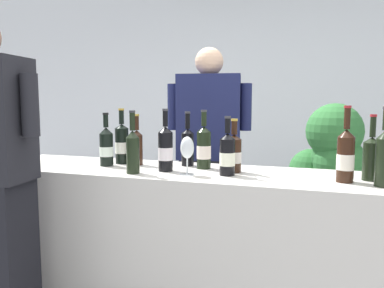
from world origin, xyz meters
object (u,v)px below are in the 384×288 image
at_px(wine_bottle_8, 371,157).
at_px(wine_bottle_9, 346,155).
at_px(wine_bottle_1, 227,154).
at_px(wine_bottle_10, 204,147).
at_px(wine_bottle_11, 133,150).
at_px(wine_bottle_4, 234,153).
at_px(wine_glass, 187,149).
at_px(wine_bottle_5, 137,146).
at_px(wine_bottle_7, 188,146).
at_px(wine_bottle_6, 106,147).
at_px(wine_bottle_2, 122,144).
at_px(person_server, 209,170).
at_px(wine_bottle_0, 166,149).
at_px(potted_shrub, 330,169).

relative_size(wine_bottle_8, wine_bottle_9, 0.88).
distance_m(wine_bottle_1, wine_bottle_8, 0.70).
relative_size(wine_bottle_10, wine_bottle_11, 1.00).
distance_m(wine_bottle_4, wine_glass, 0.27).
bearing_deg(wine_bottle_11, wine_glass, 10.10).
bearing_deg(wine_bottle_5, wine_bottle_7, 12.04).
distance_m(wine_bottle_6, wine_bottle_9, 1.33).
height_order(wine_bottle_2, person_server, person_server).
bearing_deg(wine_bottle_6, wine_bottle_0, -6.84).
distance_m(wine_bottle_1, wine_glass, 0.21).
distance_m(wine_bottle_10, potted_shrub, 1.33).
bearing_deg(wine_bottle_0, potted_shrub, 53.66).
bearing_deg(wine_bottle_4, wine_bottle_7, 158.92).
height_order(wine_bottle_1, wine_bottle_8, wine_bottle_8).
bearing_deg(wine_bottle_2, wine_bottle_11, -51.89).
bearing_deg(wine_bottle_5, wine_bottle_8, -2.63).
bearing_deg(wine_glass, wine_bottle_2, 155.87).
bearing_deg(wine_bottle_2, wine_bottle_5, -10.29).
height_order(wine_bottle_7, wine_bottle_8, wine_bottle_7).
height_order(wine_bottle_2, wine_bottle_7, wine_bottle_2).
bearing_deg(wine_bottle_8, wine_bottle_0, -175.59).
relative_size(wine_bottle_6, potted_shrub, 0.24).
height_order(wine_bottle_6, wine_bottle_10, wine_bottle_10).
relative_size(wine_bottle_11, wine_glass, 1.67).
height_order(wine_bottle_1, person_server, person_server).
relative_size(wine_bottle_10, wine_glass, 1.67).
distance_m(wine_bottle_8, person_server, 1.18).
distance_m(wine_bottle_2, wine_bottle_9, 1.29).
relative_size(wine_bottle_5, wine_bottle_7, 0.95).
height_order(wine_bottle_6, wine_bottle_9, wine_bottle_9).
relative_size(wine_bottle_7, wine_glass, 1.61).
height_order(wine_bottle_11, person_server, person_server).
height_order(wine_bottle_9, wine_bottle_11, wine_bottle_9).
distance_m(wine_bottle_2, wine_bottle_5, 0.11).
bearing_deg(potted_shrub, wine_bottle_0, -126.34).
xyz_separation_m(wine_bottle_7, wine_bottle_10, (0.12, -0.06, 0.00)).
xyz_separation_m(wine_bottle_1, wine_bottle_4, (0.01, 0.10, -0.00)).
xyz_separation_m(wine_bottle_5, wine_glass, (0.40, -0.21, 0.02)).
relative_size(wine_bottle_4, wine_bottle_9, 0.80).
xyz_separation_m(wine_bottle_8, potted_shrub, (-0.14, 1.14, -0.26)).
height_order(wine_bottle_0, wine_bottle_2, wine_bottle_0).
distance_m(wine_bottle_4, person_server, 0.71).
bearing_deg(wine_bottle_0, wine_bottle_1, -2.01).
relative_size(wine_bottle_1, wine_bottle_11, 0.92).
relative_size(wine_bottle_8, potted_shrub, 0.24).
xyz_separation_m(wine_bottle_4, wine_bottle_10, (-0.19, 0.06, 0.02)).
bearing_deg(wine_bottle_11, wine_bottle_10, 39.72).
xyz_separation_m(wine_bottle_1, wine_bottle_9, (0.57, 0.01, 0.02)).
height_order(wine_bottle_1, wine_glass, wine_bottle_1).
xyz_separation_m(wine_bottle_11, potted_shrub, (1.04, 1.34, -0.28)).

